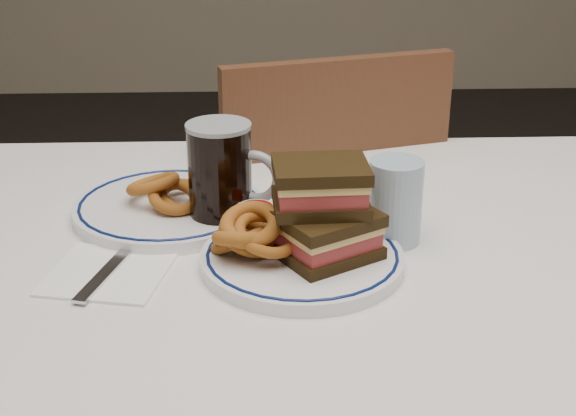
{
  "coord_description": "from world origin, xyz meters",
  "views": [
    {
      "loc": [
        -0.08,
        -0.98,
        1.23
      ],
      "look_at": [
        -0.05,
        -0.05,
        0.82
      ],
      "focal_mm": 50.0,
      "sensor_mm": 36.0,
      "label": 1
    }
  ],
  "objects_px": {
    "main_plate": "(302,258)",
    "reuben_sandwich": "(325,211)",
    "chair_far": "(314,249)",
    "far_plate": "(169,207)",
    "beer_mug": "(222,175)"
  },
  "relations": [
    {
      "from": "reuben_sandwich",
      "to": "far_plate",
      "type": "xyz_separation_m",
      "value": [
        -0.21,
        0.17,
        -0.07
      ]
    },
    {
      "from": "chair_far",
      "to": "far_plate",
      "type": "height_order",
      "value": "chair_far"
    },
    {
      "from": "chair_far",
      "to": "beer_mug",
      "type": "height_order",
      "value": "chair_far"
    },
    {
      "from": "reuben_sandwich",
      "to": "far_plate",
      "type": "relative_size",
      "value": 0.53
    },
    {
      "from": "chair_far",
      "to": "reuben_sandwich",
      "type": "height_order",
      "value": "chair_far"
    },
    {
      "from": "main_plate",
      "to": "beer_mug",
      "type": "bearing_deg",
      "value": 129.41
    },
    {
      "from": "reuben_sandwich",
      "to": "far_plate",
      "type": "distance_m",
      "value": 0.28
    },
    {
      "from": "main_plate",
      "to": "reuben_sandwich",
      "type": "height_order",
      "value": "reuben_sandwich"
    },
    {
      "from": "main_plate",
      "to": "far_plate",
      "type": "height_order",
      "value": "far_plate"
    },
    {
      "from": "main_plate",
      "to": "far_plate",
      "type": "xyz_separation_m",
      "value": [
        -0.19,
        0.17,
        0.0
      ]
    },
    {
      "from": "main_plate",
      "to": "beer_mug",
      "type": "distance_m",
      "value": 0.18
    },
    {
      "from": "chair_far",
      "to": "far_plate",
      "type": "bearing_deg",
      "value": -122.51
    },
    {
      "from": "beer_mug",
      "to": "reuben_sandwich",
      "type": "bearing_deg",
      "value": -44.6
    },
    {
      "from": "main_plate",
      "to": "beer_mug",
      "type": "relative_size",
      "value": 1.74
    },
    {
      "from": "main_plate",
      "to": "far_plate",
      "type": "bearing_deg",
      "value": 137.87
    }
  ]
}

